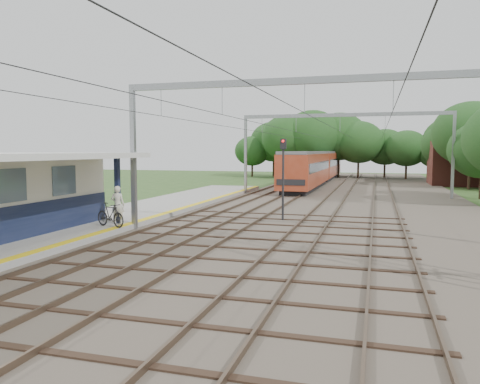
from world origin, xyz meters
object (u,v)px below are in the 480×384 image
(train, at_px, (317,166))
(signal_post, at_px, (283,169))
(person, at_px, (118,205))
(bicycle, at_px, (110,215))

(train, relative_size, signal_post, 7.77)
(person, height_order, bicycle, person)
(signal_post, bearing_deg, train, 96.01)
(person, distance_m, bicycle, 1.12)
(bicycle, height_order, train, train)
(person, bearing_deg, bicycle, 95.84)
(bicycle, relative_size, signal_post, 0.42)
(bicycle, xyz_separation_m, train, (5.10, 36.48, 1.16))
(person, xyz_separation_m, train, (5.32, 35.44, 0.81))
(person, relative_size, signal_post, 0.41)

